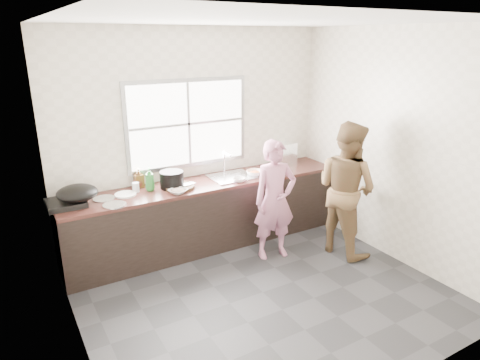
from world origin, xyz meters
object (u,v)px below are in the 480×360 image
person_side (346,189)px  bowl_held (239,179)px  pot_lid_left (114,205)px  bottle_green (150,179)px  bowl_crabs (255,174)px  bottle_brown_tall (139,178)px  dish_rack (281,153)px  woman (275,204)px  bottle_brown_short (138,181)px  burner (66,203)px  wok (77,193)px  pot_lid_right (104,199)px  cutting_board (179,187)px  black_pot (172,180)px  glass_jar (136,187)px  bowl_mince (178,191)px

person_side → bowl_held: person_side is taller
pot_lid_left → bottle_green: bearing=28.3°
bowl_crabs → bottle_brown_tall: size_ratio=0.81×
bowl_held → bottle_green: 1.10m
person_side → bottle_green: bearing=55.9°
bowl_crabs → dish_rack: size_ratio=0.46×
woman → bottle_brown_short: 1.65m
woman → burner: size_ratio=3.49×
wok → pot_lid_right: 0.31m
cutting_board → black_pot: 0.12m
wok → pot_lid_left: (0.33, -0.19, -0.13)m
bowl_crabs → bowl_held: size_ratio=0.89×
bottle_brown_short → dish_rack: 2.08m
bottle_green → glass_jar: size_ratio=2.46×
bottle_green → burner: (-0.94, -0.01, -0.11)m
bowl_mince → bowl_held: 0.82m
bowl_crabs → black_pot: (-1.10, 0.10, 0.07)m
bowl_held → wok: bearing=174.5°
pot_lid_right → bottle_brown_tall: bearing=22.9°
woman → pot_lid_left: 1.84m
bowl_mince → pot_lid_left: size_ratio=0.82×
woman → burner: 2.34m
burner → pot_lid_right: (0.40, -0.01, -0.02)m
person_side → dish_rack: (-0.11, 1.22, 0.18)m
bowl_held → pot_lid_left: size_ratio=0.80×
bottle_brown_tall → pot_lid_right: size_ratio=0.90×
person_side → glass_jar: 2.50m
bottle_brown_tall → glass_jar: 0.18m
wok → dish_rack: bearing=5.0°
woman → bowl_crabs: size_ratio=7.73×
bottle_brown_tall → dish_rack: bearing=0.0°
pot_lid_left → pot_lid_right: (-0.05, 0.24, -0.00)m
person_side → pot_lid_left: person_side is taller
bottle_brown_tall → person_side: bearing=-29.2°
bottle_brown_tall → bottle_brown_short: size_ratio=1.40×
wok → black_pot: bearing=1.4°
black_pot → pot_lid_right: bearing=178.3°
cutting_board → woman: bearing=-32.8°
cutting_board → pot_lid_left: size_ratio=1.46×
person_side → bottle_brown_tall: bearing=53.0°
woman → dish_rack: (0.71, 0.89, 0.33)m
bottle_green → bowl_crabs: bearing=-6.0°
woman → bowl_crabs: bearing=92.3°
woman → bottle_green: woman is taller
cutting_board → dish_rack: dish_rack is taller
bowl_mince → bowl_held: bowl_held is taller
bottle_brown_short → pot_lid_left: bearing=-132.5°
bowl_held → bottle_green: size_ratio=0.71×
burner → person_side: bearing=-18.8°
pot_lid_left → black_pot: bearing=16.5°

